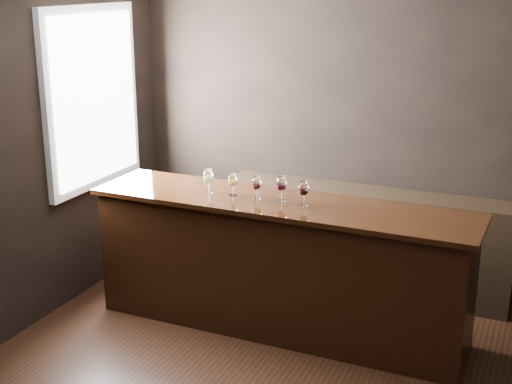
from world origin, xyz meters
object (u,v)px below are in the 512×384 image
at_px(back_bar_shelf, 364,240).
at_px(glass_red_a, 257,184).
at_px(bar_counter, 280,268).
at_px(glass_red_b, 281,184).
at_px(glass_white, 208,177).
at_px(glass_amber, 233,181).
at_px(glass_red_c, 304,189).

distance_m(back_bar_shelf, glass_red_a, 1.43).
relative_size(bar_counter, glass_red_b, 14.81).
height_order(bar_counter, back_bar_shelf, bar_counter).
relative_size(glass_white, glass_red_b, 0.98).
bearing_deg(glass_red_a, glass_amber, 177.46).
relative_size(glass_white, glass_amber, 1.12).
height_order(glass_amber, glass_red_c, glass_red_c).
bearing_deg(glass_red_c, back_bar_shelf, 78.22).
distance_m(bar_counter, glass_red_a, 0.72).
bearing_deg(glass_red_a, back_bar_shelf, 59.44).
bearing_deg(back_bar_shelf, glass_red_b, -112.15).
relative_size(bar_counter, glass_red_c, 15.36).
distance_m(glass_white, glass_amber, 0.21).
height_order(glass_red_a, glass_red_b, glass_red_b).
bearing_deg(bar_counter, back_bar_shelf, 68.83).
distance_m(glass_red_a, glass_red_b, 0.20).
relative_size(bar_counter, glass_amber, 16.92).
relative_size(glass_red_a, glass_red_c, 0.94).
xyz_separation_m(back_bar_shelf, glass_red_a, (-0.62, -1.05, 0.75)).
bearing_deg(glass_red_b, glass_amber, -178.32).
xyz_separation_m(glass_red_a, glass_red_c, (0.40, -0.01, 0.01)).
relative_size(glass_amber, glass_red_b, 0.88).
bearing_deg(glass_red_b, glass_red_c, -10.12).
xyz_separation_m(back_bar_shelf, glass_red_c, (-0.22, -1.06, 0.75)).
relative_size(glass_white, glass_red_a, 1.09).
bearing_deg(glass_white, glass_red_b, 2.66).
bearing_deg(glass_amber, glass_red_b, 1.68).
relative_size(bar_counter, back_bar_shelf, 1.15).
bearing_deg(bar_counter, glass_red_b, 78.34).
bearing_deg(glass_red_b, glass_white, -177.34).
bearing_deg(glass_red_c, glass_amber, 177.84).
distance_m(glass_amber, glass_red_b, 0.41).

